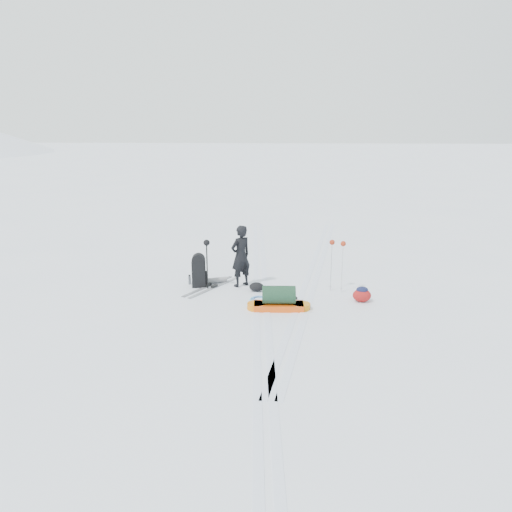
% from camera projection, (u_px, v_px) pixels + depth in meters
% --- Properties ---
extents(ground, '(200.00, 200.00, 0.00)m').
position_uv_depth(ground, '(261.00, 294.00, 12.33)').
color(ground, white).
rests_on(ground, ground).
extents(ski_tracks, '(3.38, 17.97, 0.01)m').
position_uv_depth(ski_tracks, '(286.00, 284.00, 13.13)').
color(ski_tracks, silver).
rests_on(ski_tracks, ground).
extents(skier, '(0.69, 0.68, 1.60)m').
position_uv_depth(skier, '(241.00, 256.00, 12.76)').
color(skier, black).
rests_on(skier, ground).
extents(pulk_sled, '(1.46, 0.52, 0.55)m').
position_uv_depth(pulk_sled, '(279.00, 300.00, 11.28)').
color(pulk_sled, '#E14B0D').
rests_on(pulk_sled, ground).
extents(expedition_rucksack, '(0.87, 0.67, 0.88)m').
position_uv_depth(expedition_rucksack, '(201.00, 271.00, 12.82)').
color(expedition_rucksack, black).
rests_on(expedition_rucksack, ground).
extents(ski_poles_black, '(0.16, 0.18, 1.29)m').
position_uv_depth(ski_poles_black, '(207.00, 249.00, 12.46)').
color(ski_poles_black, black).
rests_on(ski_poles_black, ground).
extents(ski_poles_silver, '(0.39, 0.26, 1.32)m').
position_uv_depth(ski_poles_silver, '(337.00, 249.00, 12.26)').
color(ski_poles_silver, silver).
rests_on(ski_poles_silver, ground).
extents(touring_skis_grey, '(1.23, 1.88, 0.07)m').
position_uv_depth(touring_skis_grey, '(211.00, 286.00, 12.86)').
color(touring_skis_grey, '#999DA2').
rests_on(touring_skis_grey, ground).
extents(touring_skis_white, '(0.99, 1.90, 0.07)m').
position_uv_depth(touring_skis_white, '(291.00, 299.00, 11.95)').
color(touring_skis_white, white).
rests_on(touring_skis_white, ground).
extents(rope_coil, '(0.51, 0.51, 0.05)m').
position_uv_depth(rope_coil, '(259.00, 299.00, 11.90)').
color(rope_coil, '#56ABD1').
rests_on(rope_coil, ground).
extents(small_daypack, '(0.53, 0.48, 0.37)m').
position_uv_depth(small_daypack, '(362.00, 294.00, 11.76)').
color(small_daypack, maroon).
rests_on(small_daypack, ground).
extents(thermos_pair, '(0.17, 0.25, 0.26)m').
position_uv_depth(thermos_pair, '(192.00, 279.00, 13.13)').
color(thermos_pair, '#595C61').
rests_on(thermos_pair, ground).
extents(stuff_sack, '(0.43, 0.37, 0.23)m').
position_uv_depth(stuff_sack, '(257.00, 287.00, 12.52)').
color(stuff_sack, black).
rests_on(stuff_sack, ground).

